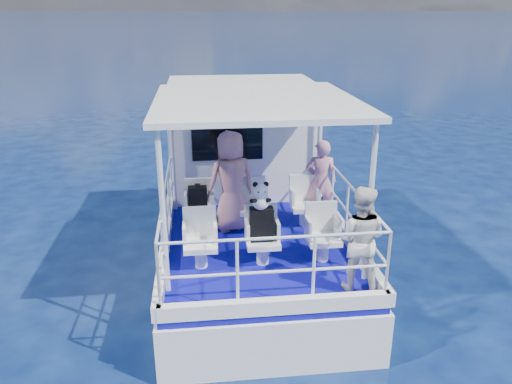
% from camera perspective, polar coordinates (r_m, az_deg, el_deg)
% --- Properties ---
extents(ground, '(2000.00, 2000.00, 0.00)m').
position_cam_1_polar(ground, '(8.84, -0.19, -9.89)').
color(ground, '#08153E').
rests_on(ground, ground).
extents(hull, '(3.00, 7.00, 1.60)m').
position_cam_1_polar(hull, '(9.71, -0.86, -6.95)').
color(hull, white).
rests_on(hull, ground).
extents(deck, '(2.90, 6.90, 0.10)m').
position_cam_1_polar(deck, '(9.35, -0.89, -2.31)').
color(deck, '#0C097F').
rests_on(deck, hull).
extents(cabin, '(2.85, 2.00, 2.20)m').
position_cam_1_polar(cabin, '(10.23, -1.66, 6.44)').
color(cabin, white).
rests_on(cabin, deck).
extents(canopy, '(3.00, 3.20, 0.08)m').
position_cam_1_polar(canopy, '(7.56, -0.05, 10.36)').
color(canopy, white).
rests_on(canopy, cabin).
extents(canopy_posts, '(2.77, 2.97, 2.20)m').
position_cam_1_polar(canopy_posts, '(7.79, -0.01, 2.01)').
color(canopy_posts, white).
rests_on(canopy_posts, deck).
extents(railings, '(2.84, 3.59, 1.00)m').
position_cam_1_polar(railings, '(7.70, 0.27, -2.99)').
color(railings, white).
rests_on(railings, deck).
extents(seat_port_fwd, '(0.48, 0.46, 0.38)m').
position_cam_1_polar(seat_port_fwd, '(8.49, -6.41, -3.12)').
color(seat_port_fwd, white).
rests_on(seat_port_fwd, deck).
extents(seat_center_fwd, '(0.48, 0.46, 0.38)m').
position_cam_1_polar(seat_center_fwd, '(8.53, -0.35, -2.87)').
color(seat_center_fwd, white).
rests_on(seat_center_fwd, deck).
extents(seat_stbd_fwd, '(0.48, 0.46, 0.38)m').
position_cam_1_polar(seat_stbd_fwd, '(8.66, 5.58, -2.59)').
color(seat_stbd_fwd, white).
rests_on(seat_stbd_fwd, deck).
extents(seat_port_aft, '(0.48, 0.46, 0.38)m').
position_cam_1_polar(seat_port_aft, '(7.31, -6.31, -7.14)').
color(seat_port_aft, white).
rests_on(seat_port_aft, deck).
extents(seat_center_aft, '(0.48, 0.46, 0.38)m').
position_cam_1_polar(seat_center_aft, '(7.36, 0.76, -6.81)').
color(seat_center_aft, white).
rests_on(seat_center_aft, deck).
extents(seat_stbd_aft, '(0.48, 0.46, 0.38)m').
position_cam_1_polar(seat_stbd_aft, '(7.52, 7.62, -6.39)').
color(seat_stbd_aft, white).
rests_on(seat_stbd_aft, deck).
extents(passenger_port_fwd, '(0.75, 0.64, 1.70)m').
position_cam_1_polar(passenger_port_fwd, '(8.25, -2.87, 1.20)').
color(passenger_port_fwd, tan).
rests_on(passenger_port_fwd, deck).
extents(passenger_stbd_fwd, '(0.60, 0.47, 1.47)m').
position_cam_1_polar(passenger_stbd_fwd, '(8.68, 7.43, 1.22)').
color(passenger_stbd_fwd, pink).
rests_on(passenger_stbd_fwd, deck).
extents(passenger_stbd_aft, '(0.87, 0.79, 1.45)m').
position_cam_1_polar(passenger_stbd_aft, '(6.63, 11.74, -5.29)').
color(passenger_stbd_aft, silver).
rests_on(passenger_stbd_aft, deck).
extents(backpack_port, '(0.31, 0.17, 0.41)m').
position_cam_1_polar(backpack_port, '(8.31, -6.66, -0.73)').
color(backpack_port, black).
rests_on(backpack_port, seat_port_fwd).
extents(backpack_center, '(0.33, 0.19, 0.50)m').
position_cam_1_polar(backpack_center, '(7.17, 0.64, -3.70)').
color(backpack_center, black).
rests_on(backpack_center, seat_center_aft).
extents(compact_camera, '(0.09, 0.06, 0.06)m').
position_cam_1_polar(compact_camera, '(8.21, -6.71, 0.73)').
color(compact_camera, black).
rests_on(compact_camera, backpack_port).
extents(panda, '(0.26, 0.22, 0.40)m').
position_cam_1_polar(panda, '(6.97, 0.54, -0.43)').
color(panda, white).
rests_on(panda, backpack_center).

